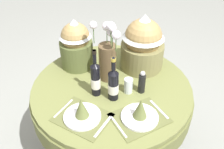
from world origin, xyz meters
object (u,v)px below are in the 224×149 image
(wine_bottle_left, at_px, (96,79))
(tumbler_near_right, at_px, (128,86))
(gift_tub_back_right, at_px, (143,41))
(gift_tub_back_left, at_px, (76,42))
(dining_table, at_px, (112,99))
(wine_bottle_centre, at_px, (113,84))
(pepper_mill, at_px, (142,83))
(place_setting_left, at_px, (82,112))
(flower_vase, at_px, (108,55))
(place_setting_right, at_px, (140,113))

(wine_bottle_left, xyz_separation_m, tumbler_near_right, (0.23, 0.04, -0.08))
(gift_tub_back_right, bearing_deg, gift_tub_back_left, -177.12)
(dining_table, xyz_separation_m, gift_tub_back_left, (-0.30, 0.24, 0.35))
(wine_bottle_centre, distance_m, pepper_mill, 0.22)
(place_setting_left, relative_size, flower_vase, 0.90)
(dining_table, height_order, gift_tub_back_right, gift_tub_back_right)
(flower_vase, xyz_separation_m, tumbler_near_right, (0.16, -0.15, -0.15))
(wine_bottle_left, relative_size, tumbler_near_right, 3.19)
(place_setting_right, height_order, wine_bottle_centre, wine_bottle_centre)
(wine_bottle_left, xyz_separation_m, pepper_mill, (0.32, 0.05, -0.05))
(wine_bottle_centre, bearing_deg, gift_tub_back_left, 130.49)
(wine_bottle_centre, relative_size, gift_tub_back_right, 0.74)
(wine_bottle_left, height_order, tumbler_near_right, wine_bottle_left)
(dining_table, bearing_deg, place_setting_left, -115.51)
(dining_table, bearing_deg, wine_bottle_centre, -80.57)
(dining_table, xyz_separation_m, place_setting_left, (-0.16, -0.34, 0.19))
(pepper_mill, bearing_deg, place_setting_right, -92.95)
(wine_bottle_left, bearing_deg, tumbler_near_right, 9.72)
(place_setting_right, distance_m, flower_vase, 0.50)
(wine_bottle_left, distance_m, wine_bottle_centre, 0.13)
(flower_vase, relative_size, tumbler_near_right, 4.11)
(place_setting_left, height_order, pepper_mill, pepper_mill)
(place_setting_right, relative_size, gift_tub_back_left, 1.05)
(place_setting_right, xyz_separation_m, tumbler_near_right, (-0.08, 0.25, 0.01))
(tumbler_near_right, bearing_deg, dining_table, 154.02)
(gift_tub_back_left, distance_m, gift_tub_back_right, 0.52)
(flower_vase, bearing_deg, dining_table, -68.88)
(wine_bottle_left, height_order, wine_bottle_centre, wine_bottle_left)
(gift_tub_back_left, height_order, gift_tub_back_right, gift_tub_back_right)
(place_setting_right, bearing_deg, gift_tub_back_left, 132.30)
(place_setting_left, xyz_separation_m, wine_bottle_left, (0.06, 0.24, 0.09))
(pepper_mill, bearing_deg, dining_table, 167.13)
(gift_tub_back_left, bearing_deg, wine_bottle_centre, -49.51)
(tumbler_near_right, bearing_deg, wine_bottle_centre, -143.87)
(place_setting_left, height_order, gift_tub_back_left, gift_tub_back_left)
(place_setting_right, relative_size, flower_vase, 0.91)
(wine_bottle_centre, bearing_deg, tumbler_near_right, 36.13)
(gift_tub_back_left, bearing_deg, gift_tub_back_right, 2.88)
(pepper_mill, height_order, gift_tub_back_left, gift_tub_back_left)
(place_setting_right, bearing_deg, wine_bottle_left, 145.34)
(place_setting_left, distance_m, gift_tub_back_left, 0.62)
(tumbler_near_right, xyz_separation_m, gift_tub_back_right, (0.10, 0.33, 0.18))
(place_setting_left, distance_m, flower_vase, 0.47)
(dining_table, bearing_deg, gift_tub_back_right, 50.91)
(place_setting_left, xyz_separation_m, gift_tub_back_left, (-0.14, 0.58, 0.17))
(tumbler_near_right, xyz_separation_m, gift_tub_back_left, (-0.42, 0.30, 0.16))
(dining_table, relative_size, pepper_mill, 6.72)
(pepper_mill, bearing_deg, tumbler_near_right, -173.57)
(place_setting_right, bearing_deg, gift_tub_back_right, 88.44)
(wine_bottle_centre, xyz_separation_m, tumbler_near_right, (0.10, 0.07, -0.07))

